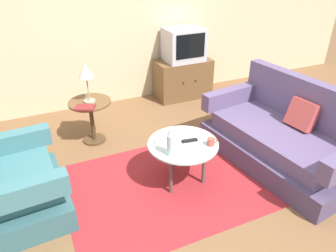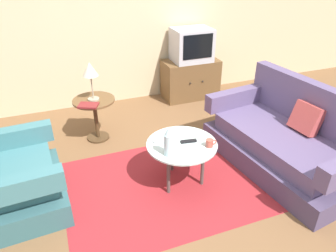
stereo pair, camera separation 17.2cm
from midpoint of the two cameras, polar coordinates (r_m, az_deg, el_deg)
ground_plane at (r=3.29m, az=2.16°, el=-11.87°), size 16.00×16.00×0.00m
back_wall at (r=4.89m, az=-11.23°, el=19.35°), size 9.00×0.12×2.70m
area_rug at (r=3.43m, az=1.08°, el=-9.75°), size 2.40×1.54×0.00m
armchair at (r=3.25m, az=-27.99°, el=-9.63°), size 0.87×1.03×0.92m
couch at (r=3.77m, az=18.80°, el=-2.07°), size 1.12×1.84×0.91m
coffee_table at (r=3.18m, az=1.14°, el=-3.83°), size 0.71×0.71×0.47m
side_table at (r=4.02m, az=-14.84°, el=2.32°), size 0.51×0.51×0.55m
tv_stand at (r=5.20m, az=1.72°, el=8.50°), size 0.87×0.48×0.61m
television at (r=5.02m, az=1.84°, el=14.38°), size 0.59×0.45×0.49m
table_lamp at (r=3.81m, az=-15.79°, el=9.10°), size 0.18×0.18×0.47m
vase at (r=2.91m, az=-1.14°, el=-2.86°), size 0.08×0.08×0.30m
mug at (r=3.12m, az=6.18°, el=-2.83°), size 0.11×0.07×0.08m
tv_remote_dark at (r=3.18m, az=2.36°, el=-2.64°), size 0.17×0.06×0.02m
tv_remote_silver at (r=3.16m, az=-2.40°, el=-2.78°), size 0.18×0.08×0.02m
book at (r=3.79m, az=-15.94°, el=3.20°), size 0.27×0.24×0.02m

